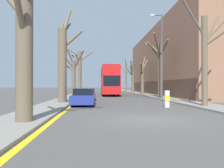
{
  "coord_description": "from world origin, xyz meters",
  "views": [
    {
      "loc": [
        -2.31,
        -9.84,
        1.57
      ],
      "look_at": [
        -0.36,
        19.31,
        1.75
      ],
      "focal_mm": 35.0,
      "sensor_mm": 36.0,
      "label": 1
    }
  ],
  "objects": [
    {
      "name": "street_tree_left_0",
      "position": [
        -5.21,
        -0.89,
        3.37
      ],
      "size": [
        3.69,
        2.85,
        7.44
      ],
      "color": "brown",
      "rests_on": "ground"
    },
    {
      "name": "double_decker_bus",
      "position": [
        -0.4,
        24.89,
        2.52
      ],
      "size": [
        2.56,
        11.18,
        4.45
      ],
      "color": "red",
      "rests_on": "ground"
    },
    {
      "name": "street_tree_right_3",
      "position": [
        5.26,
        36.86,
        3.02
      ],
      "size": [
        2.12,
        2.12,
        6.87
      ],
      "color": "brown",
      "rests_on": "ground"
    },
    {
      "name": "street_tree_left_3",
      "position": [
        -5.37,
        27.77,
        4.16
      ],
      "size": [
        4.03,
        4.4,
        7.71
      ],
      "color": "brown",
      "rests_on": "ground"
    },
    {
      "name": "kerb_line_stripe",
      "position": [
        -4.29,
        50.0,
        0.0
      ],
      "size": [
        0.24,
        120.0,
        0.01
      ],
      "primitive_type": "cube",
      "color": "yellow",
      "rests_on": "ground"
    },
    {
      "name": "parked_car_0",
      "position": [
        -3.43,
        7.82,
        0.63
      ],
      "size": [
        1.72,
        4.57,
        1.32
      ],
      "color": "navy",
      "rests_on": "ground"
    },
    {
      "name": "street_tree_right_0",
      "position": [
        5.4,
        5.24,
        3.81
      ],
      "size": [
        4.51,
        2.8,
        7.87
      ],
      "color": "brown",
      "rests_on": "ground"
    },
    {
      "name": "street_tree_left_2",
      "position": [
        -5.42,
        18.02,
        3.01
      ],
      "size": [
        3.45,
        2.78,
        7.29
      ],
      "color": "brown",
      "rests_on": "ground"
    },
    {
      "name": "parked_car_1",
      "position": [
        -3.43,
        13.81,
        0.61
      ],
      "size": [
        1.78,
        4.31,
        1.26
      ],
      "color": "#4C5156",
      "rests_on": "ground"
    },
    {
      "name": "ground_plane",
      "position": [
        0.0,
        0.0,
        0.0
      ],
      "size": [
        300.0,
        300.0,
        0.0
      ],
      "primitive_type": "plane",
      "color": "#4C4947"
    },
    {
      "name": "street_tree_right_2",
      "position": [
        5.26,
        26.33,
        2.75
      ],
      "size": [
        2.02,
        3.69,
        6.63
      ],
      "color": "brown",
      "rests_on": "ground"
    },
    {
      "name": "sidewalk_right",
      "position": [
        5.68,
        50.0,
        0.06
      ],
      "size": [
        2.42,
        120.0,
        0.12
      ],
      "primitive_type": "cube",
      "color": "gray",
      "rests_on": "ground"
    },
    {
      "name": "street_tree_right_1",
      "position": [
        5.08,
        15.72,
        3.84
      ],
      "size": [
        2.39,
        4.4,
        7.35
      ],
      "color": "brown",
      "rests_on": "ground"
    },
    {
      "name": "street_tree_left_1",
      "position": [
        -5.31,
        9.47,
        3.81
      ],
      "size": [
        2.11,
        2.78,
        8.71
      ],
      "color": "brown",
      "rests_on": "ground"
    },
    {
      "name": "sidewalk_left",
      "position": [
        -5.68,
        50.0,
        0.06
      ],
      "size": [
        2.42,
        120.0,
        0.12
      ],
      "primitive_type": "cube",
      "color": "gray",
      "rests_on": "ground"
    },
    {
      "name": "traffic_bollard",
      "position": [
        2.66,
        5.43,
        0.6
      ],
      "size": [
        0.36,
        0.37,
        1.2
      ],
      "color": "white",
      "rests_on": "ground"
    },
    {
      "name": "building_facade_right",
      "position": [
        11.88,
        28.03,
        5.61
      ],
      "size": [
        10.08,
        37.26,
        11.25
      ],
      "color": "#93664C",
      "rests_on": "ground"
    },
    {
      "name": "street_tree_right_4",
      "position": [
        5.27,
        47.22,
        4.04
      ],
      "size": [
        3.5,
        3.57,
        8.3
      ],
      "color": "brown",
      "rests_on": "ground"
    },
    {
      "name": "lamp_post",
      "position": [
        4.75,
        13.88,
        5.22
      ],
      "size": [
        1.4,
        0.2,
        9.48
      ],
      "color": "#4C4F54",
      "rests_on": "ground"
    }
  ]
}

